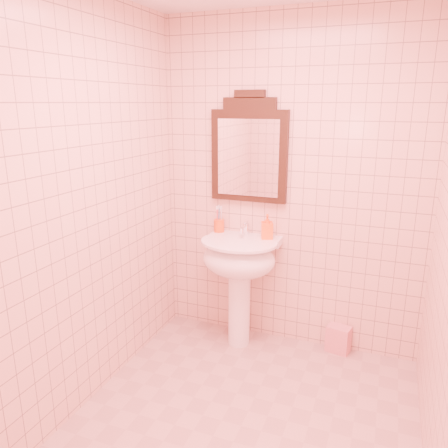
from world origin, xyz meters
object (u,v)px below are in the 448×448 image
at_px(toothbrush_cup, 219,226).
at_px(soap_dispenser, 267,227).
at_px(towel, 338,339).
at_px(pedestal_sink, 239,266).
at_px(mirror, 249,151).

distance_m(toothbrush_cup, soap_dispenser, 0.41).
bearing_deg(towel, pedestal_sink, -167.42).
bearing_deg(pedestal_sink, toothbrush_cup, 144.55).
bearing_deg(toothbrush_cup, pedestal_sink, -35.45).
xyz_separation_m(soap_dispenser, towel, (0.58, 0.04, -0.85)).
relative_size(mirror, soap_dispenser, 4.37).
distance_m(toothbrush_cup, towel, 1.27).
bearing_deg(towel, soap_dispenser, -176.11).
xyz_separation_m(pedestal_sink, mirror, (0.00, 0.20, 0.85)).
bearing_deg(toothbrush_cup, mirror, 9.63).
bearing_deg(mirror, towel, -2.46).
relative_size(toothbrush_cup, soap_dispenser, 1.00).
height_order(pedestal_sink, mirror, mirror).
height_order(pedestal_sink, soap_dispenser, soap_dispenser).
distance_m(mirror, soap_dispenser, 0.58).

